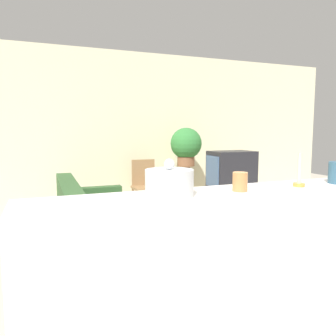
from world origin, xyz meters
TOP-DOWN VIEW (x-y plane):
  - ground_plane at (0.00, 0.00)m, footprint 14.00×14.00m
  - wall_back at (0.00, 3.43)m, footprint 9.00×0.06m
  - couch at (-0.47, 1.62)m, footprint 0.91×2.06m
  - tv_stand at (1.52, 1.91)m, footprint 0.88×0.46m
  - television at (1.51, 1.91)m, footprint 0.64×0.43m
  - wooden_chair at (0.55, 3.02)m, footprint 0.44×0.44m
  - plant_stand at (1.23, 2.90)m, footprint 0.14×0.14m
  - potted_plant at (1.23, 2.90)m, footprint 0.53×0.53m
  - foreground_counter at (0.00, -0.62)m, footprint 2.43×0.44m
  - decorative_bowl at (-0.44, -0.62)m, footprint 0.25×0.25m
  - candle_jar at (-0.01, -0.62)m, footprint 0.08×0.08m
  - candlestick at (0.41, -0.62)m, footprint 0.07×0.07m

SIDE VIEW (x-z plane):
  - ground_plane at x=0.00m, z-range 0.00..0.00m
  - tv_stand at x=1.52m, z-range 0.00..0.50m
  - couch at x=-0.47m, z-range -0.12..0.64m
  - plant_stand at x=1.23m, z-range 0.00..0.76m
  - wooden_chair at x=0.55m, z-range 0.04..0.91m
  - foreground_counter at x=0.00m, z-range 0.00..1.02m
  - television at x=1.51m, z-range 0.50..1.06m
  - candle_jar at x=-0.01m, z-range 1.02..1.12m
  - candlestick at x=0.41m, z-range 0.98..1.18m
  - decorative_bowl at x=-0.44m, z-range 0.99..1.19m
  - potted_plant at x=1.23m, z-range 0.79..1.44m
  - wall_back at x=0.00m, z-range 0.00..2.70m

